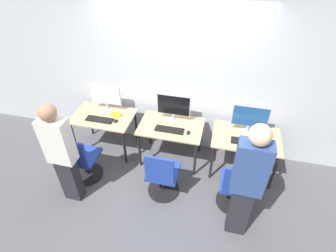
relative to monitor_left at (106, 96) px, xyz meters
name	(u,v)px	position (x,y,z in m)	size (l,w,h in m)	color
ground_plane	(166,172)	(1.17, -0.54, -0.97)	(20.00, 20.00, 0.00)	#4C4C51
wall_back	(178,73)	(1.17, 0.26, 0.43)	(12.00, 0.05, 2.80)	#B7BCC1
desk_left	(104,120)	(0.00, -0.20, -0.35)	(1.01, 0.68, 0.71)	tan
monitor_left	(106,96)	(0.00, 0.00, 0.00)	(0.53, 0.17, 0.47)	#B2B2B7
keyboard_left	(100,120)	(0.00, -0.33, -0.25)	(0.45, 0.15, 0.02)	black
mouse_left	(116,121)	(0.28, -0.31, -0.25)	(0.06, 0.09, 0.03)	black
office_chair_left	(82,161)	(-0.05, -0.96, -0.61)	(0.48, 0.48, 0.89)	black
person_left	(61,153)	(-0.04, -1.32, -0.08)	(0.36, 0.21, 1.64)	#232328
desk_center	(171,130)	(1.17, -0.20, -0.35)	(1.01, 0.68, 0.71)	tan
monitor_center	(173,107)	(1.17, -0.04, 0.00)	(0.53, 0.17, 0.47)	#B2B2B7
keyboard_center	(169,130)	(1.17, -0.31, -0.25)	(0.45, 0.15, 0.02)	black
mouse_center	(188,133)	(1.47, -0.32, -0.25)	(0.06, 0.09, 0.03)	black
office_chair_center	(162,177)	(1.23, -0.97, -0.61)	(0.48, 0.48, 0.89)	black
desk_right	(246,141)	(2.34, -0.20, -0.35)	(1.01, 0.68, 0.71)	tan
monitor_right	(250,118)	(2.34, -0.07, 0.00)	(0.53, 0.17, 0.47)	#B2B2B7
keyboard_right	(247,142)	(2.34, -0.33, -0.25)	(0.45, 0.15, 0.02)	black
mouse_right	(269,146)	(2.65, -0.35, -0.25)	(0.06, 0.09, 0.03)	black
office_chair_right	(236,189)	(2.26, -0.93, -0.61)	(0.48, 0.48, 0.89)	black
person_right	(247,181)	(2.31, -1.30, 0.00)	(0.36, 0.23, 1.75)	#232328
placard_left	(116,114)	(0.22, -0.17, -0.22)	(0.16, 0.03, 0.08)	yellow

